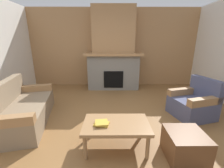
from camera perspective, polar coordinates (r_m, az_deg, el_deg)
ground at (r=3.00m, az=1.22°, el=-16.56°), size 9.00×9.00×0.00m
wall_back_wood_panel at (r=5.52m, az=0.47°, el=13.58°), size 6.00×0.12×2.70m
fireplace at (r=5.16m, az=0.52°, el=11.29°), size 1.90×0.82×2.70m
couch at (r=3.56m, az=-31.44°, el=-8.33°), size 1.21×1.94×0.85m
armchair at (r=3.76m, az=28.87°, el=-6.57°), size 0.93×0.93×0.85m
coffee_table at (r=2.35m, az=1.54°, el=-15.91°), size 1.00×0.60×0.43m
ottoman at (r=2.51m, az=26.19°, el=-20.38°), size 0.52×0.52×0.40m
book_stack_near_edge at (r=2.28m, az=-4.04°, el=-14.81°), size 0.24×0.20×0.05m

